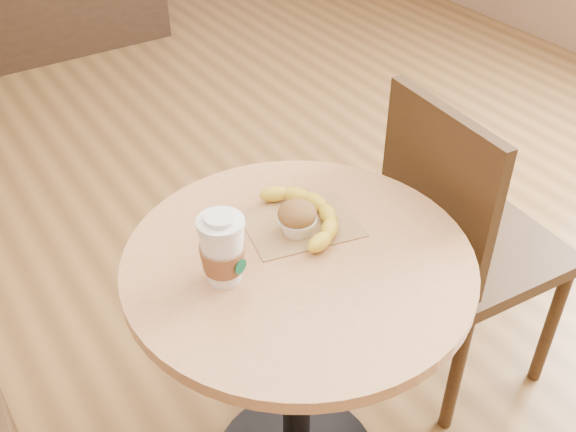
% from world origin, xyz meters
% --- Properties ---
extents(cafe_table, '(0.73, 0.73, 0.75)m').
position_xyz_m(cafe_table, '(0.10, -0.01, 0.54)').
color(cafe_table, black).
rests_on(cafe_table, ground).
extents(chair_right, '(0.44, 0.44, 0.94)m').
position_xyz_m(chair_right, '(0.65, 0.03, 0.52)').
color(chair_right, '#382513').
rests_on(chair_right, ground).
extents(kraft_bag, '(0.27, 0.23, 0.00)m').
position_xyz_m(kraft_bag, '(0.16, 0.07, 0.75)').
color(kraft_bag, '#977349').
rests_on(kraft_bag, cafe_table).
extents(coffee_cup, '(0.09, 0.09, 0.15)m').
position_xyz_m(coffee_cup, '(-0.06, 0.01, 0.82)').
color(coffee_cup, white).
rests_on(coffee_cup, cafe_table).
extents(muffin, '(0.09, 0.09, 0.08)m').
position_xyz_m(muffin, '(0.14, 0.05, 0.79)').
color(muffin, silver).
rests_on(muffin, kraft_bag).
extents(banana, '(0.18, 0.28, 0.04)m').
position_xyz_m(banana, '(0.18, 0.08, 0.77)').
color(banana, gold).
rests_on(banana, kraft_bag).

